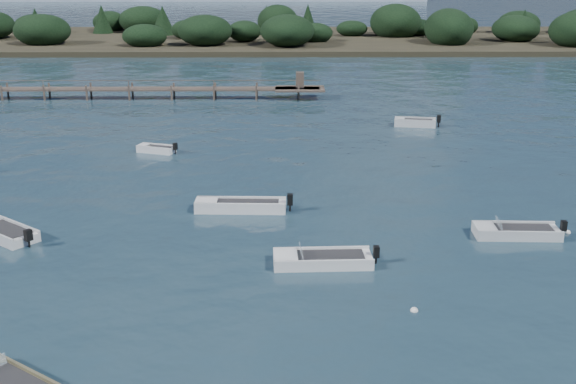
{
  "coord_description": "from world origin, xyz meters",
  "views": [
    {
      "loc": [
        2.26,
        -24.96,
        13.65
      ],
      "look_at": [
        2.55,
        14.0,
        1.0
      ],
      "focal_mm": 45.0,
      "sensor_mm": 36.0,
      "label": 1
    }
  ],
  "objects_px": {
    "dinghy_mid_grey": "(3,233)",
    "dinghy_mid_white_b": "(516,233)",
    "tender_far_white": "(156,150)",
    "tender_far_grey_b": "(415,124)",
    "jetty": "(46,89)",
    "dinghy_extra_a": "(241,208)",
    "dinghy_mid_white_a": "(322,261)"
  },
  "relations": [
    {
      "from": "dinghy_mid_white_a",
      "to": "tender_far_white",
      "type": "bearing_deg",
      "value": 118.5
    },
    {
      "from": "dinghy_extra_a",
      "to": "jetty",
      "type": "height_order",
      "value": "jetty"
    },
    {
      "from": "tender_far_grey_b",
      "to": "tender_far_white",
      "type": "relative_size",
      "value": 1.26
    },
    {
      "from": "jetty",
      "to": "dinghy_mid_white_a",
      "type": "bearing_deg",
      "value": -58.35
    },
    {
      "from": "dinghy_mid_grey",
      "to": "tender_far_grey_b",
      "type": "distance_m",
      "value": 36.19
    },
    {
      "from": "tender_far_grey_b",
      "to": "dinghy_extra_a",
      "type": "xyz_separation_m",
      "value": [
        -13.7,
        -21.6,
        -0.01
      ]
    },
    {
      "from": "dinghy_mid_grey",
      "to": "dinghy_extra_a",
      "type": "xyz_separation_m",
      "value": [
        12.02,
        3.86,
        0.02
      ]
    },
    {
      "from": "jetty",
      "to": "dinghy_extra_a",
      "type": "bearing_deg",
      "value": -57.83
    },
    {
      "from": "tender_far_grey_b",
      "to": "dinghy_mid_white_a",
      "type": "xyz_separation_m",
      "value": [
        -9.46,
        -29.17,
        -0.04
      ]
    },
    {
      "from": "tender_far_grey_b",
      "to": "jetty",
      "type": "relative_size",
      "value": 0.06
    },
    {
      "from": "tender_far_grey_b",
      "to": "dinghy_mid_white_a",
      "type": "height_order",
      "value": "tender_far_grey_b"
    },
    {
      "from": "dinghy_extra_a",
      "to": "jetty",
      "type": "bearing_deg",
      "value": 122.17
    },
    {
      "from": "dinghy_extra_a",
      "to": "dinghy_mid_white_a",
      "type": "distance_m",
      "value": 8.67
    },
    {
      "from": "dinghy_extra_a",
      "to": "jetty",
      "type": "distance_m",
      "value": 40.58
    },
    {
      "from": "tender_far_white",
      "to": "dinghy_mid_white_a",
      "type": "xyz_separation_m",
      "value": [
        11.18,
        -20.59,
        0.0
      ]
    },
    {
      "from": "dinghy_mid_white_b",
      "to": "tender_far_white",
      "type": "height_order",
      "value": "dinghy_mid_white_b"
    },
    {
      "from": "dinghy_mid_white_b",
      "to": "jetty",
      "type": "distance_m",
      "value": 52.64
    },
    {
      "from": "dinghy_extra_a",
      "to": "dinghy_mid_white_b",
      "type": "relative_size",
      "value": 1.18
    },
    {
      "from": "dinghy_extra_a",
      "to": "tender_far_white",
      "type": "bearing_deg",
      "value": 118.05
    },
    {
      "from": "dinghy_extra_a",
      "to": "dinghy_mid_white_b",
      "type": "distance_m",
      "value": 14.98
    },
    {
      "from": "tender_far_grey_b",
      "to": "jetty",
      "type": "height_order",
      "value": "jetty"
    },
    {
      "from": "dinghy_mid_grey",
      "to": "tender_far_white",
      "type": "bearing_deg",
      "value": 73.26
    },
    {
      "from": "dinghy_extra_a",
      "to": "dinghy_mid_white_a",
      "type": "xyz_separation_m",
      "value": [
        4.24,
        -7.57,
        -0.03
      ]
    },
    {
      "from": "dinghy_mid_white_a",
      "to": "jetty",
      "type": "relative_size",
      "value": 0.08
    },
    {
      "from": "tender_far_grey_b",
      "to": "tender_far_white",
      "type": "height_order",
      "value": "tender_far_grey_b"
    },
    {
      "from": "tender_far_grey_b",
      "to": "tender_far_white",
      "type": "xyz_separation_m",
      "value": [
        -20.64,
        -8.58,
        -0.04
      ]
    },
    {
      "from": "dinghy_mid_white_a",
      "to": "dinghy_mid_white_b",
      "type": "bearing_deg",
      "value": 19.14
    },
    {
      "from": "dinghy_mid_grey",
      "to": "dinghy_mid_white_b",
      "type": "relative_size",
      "value": 0.92
    },
    {
      "from": "dinghy_mid_grey",
      "to": "tender_far_white",
      "type": "distance_m",
      "value": 17.63
    },
    {
      "from": "dinghy_mid_white_b",
      "to": "dinghy_mid_white_a",
      "type": "height_order",
      "value": "same"
    },
    {
      "from": "tender_far_grey_b",
      "to": "dinghy_mid_white_b",
      "type": "height_order",
      "value": "tender_far_grey_b"
    },
    {
      "from": "dinghy_mid_white_b",
      "to": "dinghy_mid_white_a",
      "type": "relative_size",
      "value": 0.94
    }
  ]
}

